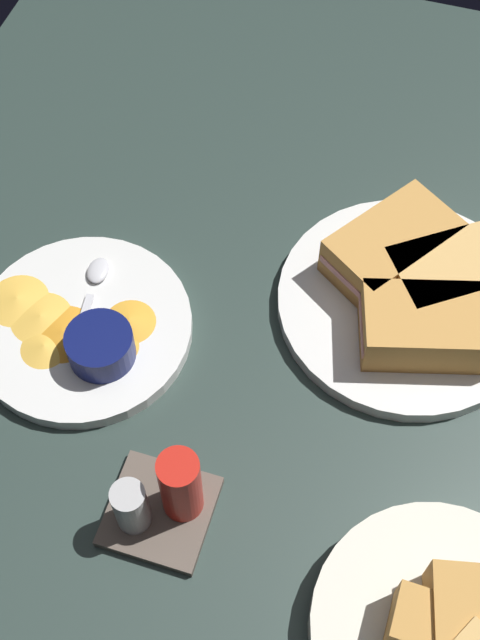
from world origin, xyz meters
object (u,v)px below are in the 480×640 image
(spoon_by_gravy_ramekin, at_px, (94,283))
(bread_basket_rear, at_px, (442,634))
(sandwich_half_far, at_px, (456,274))
(sandwich_half_near, at_px, (430,327))
(sandwich_half_extra, at_px, (392,247))
(plate_chips_companion, at_px, (84,328))
(ramekin_dark_sauce, at_px, (397,239))
(spoon_by_dark_ramekin, at_px, (396,293))
(condiment_caddy, at_px, (163,499))
(plate_sandwich_main, at_px, (405,303))
(ramekin_light_gravy, at_px, (100,345))

(spoon_by_gravy_ramekin, bearing_deg, bread_basket_rear, 149.40)
(sandwich_half_far, bearing_deg, sandwich_half_near, 78.41)
(sandwich_half_extra, bearing_deg, spoon_by_gravy_ramekin, 22.87)
(sandwich_half_extra, relative_size, bread_basket_rear, 0.71)
(bread_basket_rear, bearing_deg, plate_chips_companion, -25.75)
(sandwich_half_near, height_order, sandwich_half_far, same)
(ramekin_dark_sauce, distance_m, spoon_by_dark_ramekin, 0.06)
(ramekin_dark_sauce, distance_m, spoon_by_gravy_ramekin, 0.31)
(sandwich_half_extra, xyz_separation_m, condiment_caddy, (0.13, 0.32, -0.01))
(spoon_by_dark_ramekin, bearing_deg, ramekin_dark_sauce, -75.89)
(plate_sandwich_main, height_order, sandwich_half_far, sandwich_half_far)
(sandwich_half_extra, distance_m, bread_basket_rear, 0.37)
(sandwich_half_far, xyz_separation_m, condiment_caddy, (0.20, 0.30, -0.01))
(plate_chips_companion, bearing_deg, spoon_by_gravy_ramekin, -82.07)
(ramekin_dark_sauce, height_order, spoon_by_gravy_ramekin, ramekin_dark_sauce)
(plate_sandwich_main, relative_size, bread_basket_rear, 1.23)
(sandwich_half_near, xyz_separation_m, sandwich_half_far, (-0.01, -0.07, 0.00))
(ramekin_dark_sauce, xyz_separation_m, ramekin_light_gravy, (0.24, 0.20, -0.01))
(plate_sandwich_main, bearing_deg, sandwich_half_extra, -56.59)
(spoon_by_dark_ramekin, relative_size, plate_chips_companion, 0.46)
(sandwich_half_far, relative_size, ramekin_light_gravy, 2.30)
(sandwich_half_extra, bearing_deg, plate_chips_companion, 31.03)
(bread_basket_rear, xyz_separation_m, condiment_caddy, (0.25, -0.04, 0.01))
(sandwich_half_extra, height_order, spoon_by_dark_ramekin, sandwich_half_extra)
(plate_chips_companion, distance_m, condiment_caddy, 0.21)
(ramekin_dark_sauce, distance_m, bread_basket_rear, 0.38)
(sandwich_half_near, bearing_deg, plate_sandwich_main, -56.59)
(sandwich_half_far, distance_m, plate_chips_companion, 0.37)
(plate_sandwich_main, height_order, bread_basket_rear, bread_basket_rear)
(plate_sandwich_main, relative_size, spoon_by_dark_ramekin, 2.62)
(sandwich_half_far, relative_size, spoon_by_dark_ramekin, 1.51)
(sandwich_half_far, height_order, ramekin_dark_sauce, sandwich_half_far)
(plate_chips_companion, xyz_separation_m, spoon_by_gravy_ramekin, (0.01, -0.05, 0.01))
(plate_sandwich_main, distance_m, sandwich_half_near, 0.06)
(ramekin_light_gravy, xyz_separation_m, condiment_caddy, (-0.11, 0.13, 0.00))
(spoon_by_gravy_ramekin, distance_m, condiment_caddy, 0.25)
(ramekin_dark_sauce, bearing_deg, sandwich_half_far, 158.27)
(sandwich_half_near, height_order, plate_chips_companion, sandwich_half_near)
(sandwich_half_far, bearing_deg, plate_chips_companion, 23.77)
(sandwich_half_far, height_order, plate_chips_companion, sandwich_half_far)
(condiment_caddy, bearing_deg, sandwich_half_near, -128.47)
(ramekin_light_gravy, bearing_deg, sandwich_half_near, -159.69)
(bread_basket_rear, bearing_deg, sandwich_half_extra, -71.64)
(ramekin_light_gravy, xyz_separation_m, spoon_by_gravy_ramekin, (0.04, -0.07, -0.01))
(spoon_by_dark_ramekin, height_order, condiment_caddy, condiment_caddy)
(sandwich_half_near, height_order, sandwich_half_extra, same)
(ramekin_light_gravy, bearing_deg, sandwich_half_far, -150.14)
(sandwich_half_extra, bearing_deg, ramekin_dark_sauce, -104.11)
(bread_basket_rear, bearing_deg, ramekin_dark_sauce, -72.63)
(spoon_by_gravy_ramekin, bearing_deg, sandwich_half_extra, -157.13)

